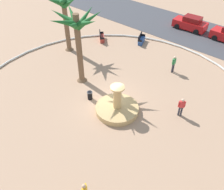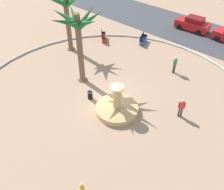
# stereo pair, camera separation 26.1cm
# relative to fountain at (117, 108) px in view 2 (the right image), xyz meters

# --- Properties ---
(ground_plane) EXTENTS (80.00, 80.00, 0.00)m
(ground_plane) POSITION_rel_fountain_xyz_m (-1.13, 0.45, -0.33)
(ground_plane) COLOR tan
(plaza_curb) EXTENTS (23.78, 23.78, 0.20)m
(plaza_curb) POSITION_rel_fountain_xyz_m (-1.13, 0.45, -0.23)
(plaza_curb) COLOR silver
(plaza_curb) RESTS_ON ground
(street_asphalt) EXTENTS (48.00, 8.00, 0.03)m
(street_asphalt) POSITION_rel_fountain_xyz_m (-1.13, 16.73, -0.32)
(street_asphalt) COLOR #424247
(street_asphalt) RESTS_ON ground
(fountain) EXTENTS (3.31, 3.31, 2.39)m
(fountain) POSITION_rel_fountain_xyz_m (0.00, 0.00, 0.00)
(fountain) COLOR tan
(fountain) RESTS_ON ground
(palm_tree_near_fountain) EXTENTS (4.35, 4.31, 6.37)m
(palm_tree_near_fountain) POSITION_rel_fountain_xyz_m (-4.98, 0.99, 4.41)
(palm_tree_near_fountain) COLOR brown
(palm_tree_near_fountain) RESTS_ON ground
(palm_tree_by_curb) EXTENTS (3.22, 3.40, 5.85)m
(palm_tree_by_curb) POSITION_rel_fountain_xyz_m (-10.06, 3.92, 3.92)
(palm_tree_by_curb) COLOR brown
(palm_tree_by_curb) RESTS_ON ground
(bench_east) EXTENTS (1.50, 1.46, 1.00)m
(bench_east) POSITION_rel_fountain_xyz_m (-8.89, 7.78, 0.01)
(bench_east) COLOR #B73D33
(bench_east) RESTS_ON ground
(bench_north) EXTENTS (1.06, 1.67, 1.00)m
(bench_north) POSITION_rel_fountain_xyz_m (-5.15, 10.27, 0.01)
(bench_north) COLOR #335BA8
(bench_north) RESTS_ON ground
(trash_bin) EXTENTS (0.46, 0.46, 0.73)m
(trash_bin) POSITION_rel_fountain_xyz_m (-2.61, -0.34, 0.05)
(trash_bin) COLOR black
(trash_bin) RESTS_ON ground
(person_cyclist_photo) EXTENTS (0.45, 0.36, 1.62)m
(person_cyclist_photo) POSITION_rel_fountain_xyz_m (3.84, 2.79, 0.57)
(person_cyclist_photo) COLOR #33333D
(person_cyclist_photo) RESTS_ON ground
(person_pedestrian_stroll) EXTENTS (0.22, 0.53, 1.68)m
(person_pedestrian_stroll) POSITION_rel_fountain_xyz_m (0.46, 7.52, 0.61)
(person_pedestrian_stroll) COLOR #33333D
(person_pedestrian_stroll) RESTS_ON ground
(parked_car_leftmost) EXTENTS (4.08, 2.08, 1.67)m
(parked_car_leftmost) POSITION_rel_fountain_xyz_m (-2.72, 17.05, 0.45)
(parked_car_leftmost) COLOR red
(parked_car_leftmost) RESTS_ON ground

